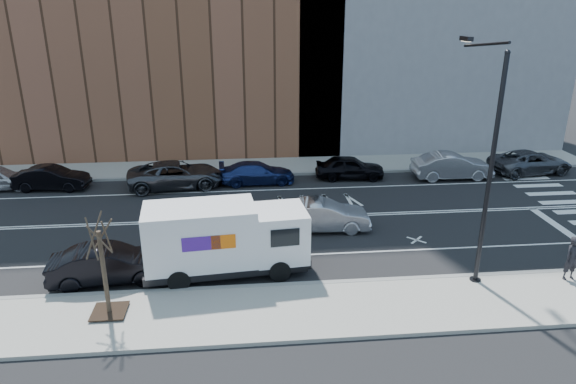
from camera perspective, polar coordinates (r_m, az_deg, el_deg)
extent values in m
plane|color=black|center=(26.84, -0.43, -2.86)|extent=(120.00, 120.00, 0.00)
cube|color=gray|center=(19.06, 1.99, -13.02)|extent=(44.00, 3.60, 0.15)
cube|color=gray|center=(35.06, -1.71, 2.87)|extent=(44.00, 3.60, 0.15)
cube|color=gray|center=(20.57, 1.34, -10.27)|extent=(44.00, 0.25, 0.17)
cube|color=gray|center=(33.35, -1.50, 1.97)|extent=(44.00, 0.25, 0.17)
cylinder|color=black|center=(20.40, 21.51, 1.60)|extent=(0.18, 0.18, 9.00)
cylinder|color=black|center=(22.10, 20.05, -9.27)|extent=(0.44, 0.44, 0.20)
sphere|color=black|center=(19.55, 23.22, 14.05)|extent=(0.20, 0.20, 0.20)
cylinder|color=black|center=(21.05, 21.09, 15.06)|extent=(0.11, 3.49, 0.48)
cube|color=black|center=(22.59, 19.21, 15.80)|extent=(0.25, 0.80, 0.18)
cube|color=#FFF2CC|center=(22.59, 19.18, 15.55)|extent=(0.18, 0.55, 0.03)
cube|color=black|center=(19.79, -19.22, -12.39)|extent=(1.20, 1.20, 0.04)
cylinder|color=#382B1E|center=(19.04, -19.74, -8.51)|extent=(0.16, 0.16, 3.20)
cylinder|color=#382B1E|center=(18.37, -19.50, -4.67)|extent=(0.06, 0.80, 1.44)
cylinder|color=#382B1E|center=(18.63, -19.85, -4.37)|extent=(0.81, 0.31, 1.19)
cylinder|color=#382B1E|center=(18.62, -20.75, -4.50)|extent=(0.58, 0.76, 1.50)
cylinder|color=#382B1E|center=(18.36, -20.97, -4.88)|extent=(0.47, 0.61, 1.37)
cylinder|color=#382B1E|center=(18.21, -20.19, -4.99)|extent=(0.72, 0.29, 1.13)
cube|color=black|center=(21.50, -6.96, -7.81)|extent=(6.65, 2.80, 0.31)
cube|color=silver|center=(21.23, -0.89, -4.58)|extent=(2.29, 2.43, 2.09)
cube|color=black|center=(21.30, 1.93, -3.58)|extent=(0.25, 1.93, 0.99)
cube|color=black|center=(20.08, -0.32, -5.10)|extent=(1.15, 0.15, 0.73)
cube|color=black|center=(22.13, -1.41, -2.63)|extent=(1.15, 0.15, 0.73)
cube|color=black|center=(21.87, 1.79, -6.84)|extent=(0.35, 2.09, 0.37)
cube|color=silver|center=(20.88, -9.70, -4.70)|extent=(4.58, 2.70, 2.40)
cube|color=#47198C|center=(19.75, -9.61, -5.69)|extent=(1.46, 0.16, 0.57)
cube|color=orange|center=(19.78, -7.19, -5.53)|extent=(0.94, 0.11, 0.57)
cube|color=#47198C|center=(21.89, -9.82, -3.06)|extent=(1.46, 0.16, 0.57)
cube|color=orange|center=(21.91, -7.64, -2.91)|extent=(0.94, 0.11, 0.57)
cylinder|color=black|center=(20.81, -0.93, -8.76)|extent=(0.90, 0.37, 0.88)
cylinder|color=black|center=(22.64, -1.86, -6.24)|extent=(0.90, 0.37, 0.88)
cylinder|color=black|center=(20.59, -12.02, -9.59)|extent=(0.90, 0.37, 0.88)
cylinder|color=black|center=(22.44, -11.99, -6.97)|extent=(0.90, 0.37, 0.88)
imported|color=black|center=(33.80, -24.78, 1.42)|extent=(4.39, 1.82, 1.41)
imported|color=#424348|center=(31.73, -12.31, 1.89)|extent=(6.03, 3.35, 1.59)
imported|color=navy|center=(31.82, -3.47, 2.14)|extent=(4.71, 2.08, 1.34)
imported|color=black|center=(32.86, 6.88, 2.75)|extent=(4.46, 2.10, 1.48)
imported|color=#99989D|center=(34.25, 17.75, 2.77)|extent=(5.00, 1.77, 1.64)
imported|color=#4A4C52|center=(37.33, 25.32, 3.05)|extent=(5.63, 3.17, 1.48)
imported|color=#B3B3B8|center=(25.21, 3.87, -2.62)|extent=(4.66, 1.80, 1.51)
imported|color=black|center=(21.82, -19.26, -7.59)|extent=(4.75, 2.09, 1.52)
imported|color=black|center=(23.30, 29.04, -6.48)|extent=(0.72, 0.53, 1.82)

